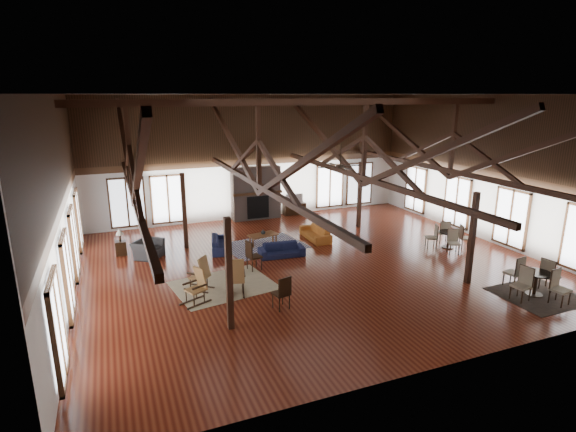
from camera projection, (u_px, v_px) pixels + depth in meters
name	position (u px, v px, depth m)	size (l,w,h in m)	color
floor	(312.00, 263.00, 16.49)	(16.00, 16.00, 0.00)	maroon
ceiling	(315.00, 94.00, 14.92)	(16.00, 14.00, 0.02)	black
wall_back	(253.00, 158.00, 21.98)	(16.00, 0.02, 6.00)	white
wall_front	(454.00, 242.00, 9.44)	(16.00, 0.02, 6.00)	white
wall_left	(60.00, 203.00, 12.83)	(0.02, 14.00, 6.00)	white
wall_right	(489.00, 169.00, 18.58)	(0.02, 14.00, 6.00)	white
roof_truss	(314.00, 154.00, 15.44)	(15.60, 14.07, 3.14)	black
post_grid	(313.00, 223.00, 16.09)	(8.16, 7.16, 3.05)	black
fireplace	(256.00, 193.00, 22.13)	(2.50, 0.69, 2.60)	#66554E
ceiling_fan	(340.00, 165.00, 14.80)	(1.60, 1.60, 0.75)	black
sofa_navy_front	(282.00, 250.00, 17.14)	(1.74, 0.68, 0.51)	#141837
sofa_navy_left	(221.00, 243.00, 17.87)	(0.70, 1.78, 0.52)	#131735
sofa_orange	(315.00, 233.00, 19.20)	(0.73, 1.87, 0.55)	#A75B20
coffee_table	(263.00, 236.00, 18.42)	(1.29, 0.85, 0.46)	brown
vase	(263.00, 232.00, 18.41)	(0.19, 0.19, 0.20)	#B2B2B2
armchair	(148.00, 249.00, 17.01)	(1.03, 0.90, 0.67)	#28282A
side_table_lamp	(121.00, 245.00, 17.28)	(0.41, 0.41, 1.05)	black
rocking_chair_a	(201.00, 274.00, 14.12)	(0.95, 0.92, 1.12)	brown
rocking_chair_b	(236.00, 278.00, 13.79)	(0.69, 1.00, 1.18)	brown
rocking_chair_c	(198.00, 286.00, 13.27)	(0.96, 0.76, 1.09)	brown
side_chair_a	(252.00, 253.00, 15.68)	(0.54, 0.54, 1.08)	black
side_chair_b	(283.00, 291.00, 12.79)	(0.52, 0.52, 1.02)	black
cafe_table_near	(536.00, 279.00, 13.75)	(2.02, 2.02, 1.04)	black
cafe_table_far	(448.00, 237.00, 18.05)	(1.81, 1.81, 0.94)	black
cup_near	(533.00, 270.00, 13.74)	(0.13, 0.13, 0.10)	#B2B2B2
cup_far	(450.00, 231.00, 17.90)	(0.11, 0.11, 0.09)	#B2B2B2
tv_console	(294.00, 209.00, 23.22)	(1.16, 0.44, 0.58)	black
television	(294.00, 198.00, 23.06)	(0.89, 0.12, 0.51)	#B2B2B2
rug_tan	(224.00, 285.00, 14.56)	(3.07, 2.41, 0.01)	tan
rug_navy	(264.00, 246.00, 18.38)	(3.10, 2.33, 0.01)	#1C1A4B
rug_dark	(538.00, 295.00, 13.84)	(2.37, 2.15, 0.01)	black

